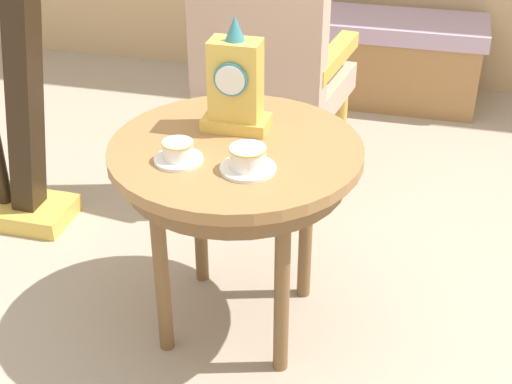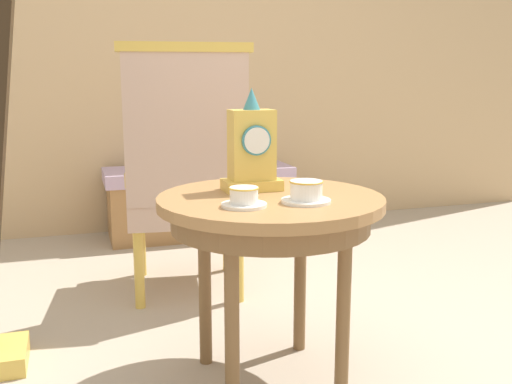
{
  "view_description": "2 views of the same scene",
  "coord_description": "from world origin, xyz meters",
  "px_view_note": "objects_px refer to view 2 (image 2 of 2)",
  "views": [
    {
      "loc": [
        0.55,
        -1.69,
        1.57
      ],
      "look_at": [
        0.11,
        0.06,
        0.49
      ],
      "focal_mm": 51.67,
      "sensor_mm": 36.0,
      "label": 1
    },
    {
      "loc": [
        -0.54,
        -1.64,
        1.0
      ],
      "look_at": [
        0.04,
        0.19,
        0.62
      ],
      "focal_mm": 40.94,
      "sensor_mm": 36.0,
      "label": 2
    }
  ],
  "objects_px": {
    "armchair": "(186,170)",
    "side_table": "(270,219)",
    "teacup_right": "(306,192)",
    "window_bench": "(199,201)",
    "teacup_left": "(244,198)",
    "mantel_clock": "(252,150)"
  },
  "relations": [
    {
      "from": "armchair",
      "to": "side_table",
      "type": "bearing_deg",
      "value": -82.68
    },
    {
      "from": "teacup_left",
      "to": "armchair",
      "type": "height_order",
      "value": "armchair"
    },
    {
      "from": "teacup_right",
      "to": "mantel_clock",
      "type": "relative_size",
      "value": 0.45
    },
    {
      "from": "side_table",
      "to": "armchair",
      "type": "xyz_separation_m",
      "value": [
        -0.11,
        0.84,
        0.04
      ]
    },
    {
      "from": "side_table",
      "to": "mantel_clock",
      "type": "relative_size",
      "value": 2.14
    },
    {
      "from": "side_table",
      "to": "armchair",
      "type": "distance_m",
      "value": 0.85
    },
    {
      "from": "teacup_left",
      "to": "teacup_right",
      "type": "xyz_separation_m",
      "value": [
        0.19,
        -0.0,
        0.0
      ]
    },
    {
      "from": "side_table",
      "to": "teacup_left",
      "type": "bearing_deg",
      "value": -134.89
    },
    {
      "from": "armchair",
      "to": "window_bench",
      "type": "bearing_deg",
      "value": 75.03
    },
    {
      "from": "teacup_left",
      "to": "window_bench",
      "type": "xyz_separation_m",
      "value": [
        0.29,
        2.0,
        -0.43
      ]
    },
    {
      "from": "teacup_right",
      "to": "window_bench",
      "type": "distance_m",
      "value": 2.05
    },
    {
      "from": "teacup_right",
      "to": "mantel_clock",
      "type": "xyz_separation_m",
      "value": [
        -0.1,
        0.23,
        0.1
      ]
    },
    {
      "from": "teacup_left",
      "to": "window_bench",
      "type": "relative_size",
      "value": 0.11
    },
    {
      "from": "teacup_right",
      "to": "armchair",
      "type": "distance_m",
      "value": 0.99
    },
    {
      "from": "side_table",
      "to": "mantel_clock",
      "type": "xyz_separation_m",
      "value": [
        -0.03,
        0.11,
        0.21
      ]
    },
    {
      "from": "teacup_left",
      "to": "armchair",
      "type": "relative_size",
      "value": 0.12
    },
    {
      "from": "side_table",
      "to": "teacup_right",
      "type": "height_order",
      "value": "teacup_right"
    },
    {
      "from": "mantel_clock",
      "to": "teacup_left",
      "type": "bearing_deg",
      "value": -112.48
    },
    {
      "from": "side_table",
      "to": "window_bench",
      "type": "bearing_deg",
      "value": 84.89
    },
    {
      "from": "side_table",
      "to": "teacup_left",
      "type": "distance_m",
      "value": 0.2
    },
    {
      "from": "mantel_clock",
      "to": "armchair",
      "type": "xyz_separation_m",
      "value": [
        -0.08,
        0.74,
        -0.17
      ]
    },
    {
      "from": "teacup_right",
      "to": "armchair",
      "type": "relative_size",
      "value": 0.13
    }
  ]
}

